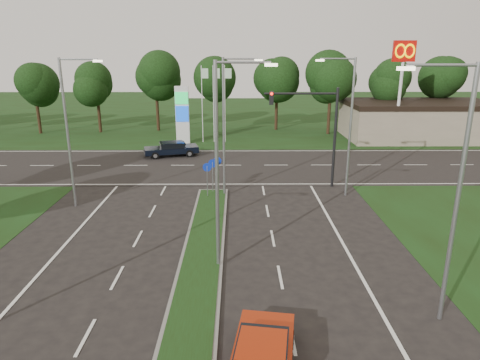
{
  "coord_description": "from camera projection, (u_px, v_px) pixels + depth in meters",
  "views": [
    {
      "loc": [
        1.65,
        -11.39,
        9.27
      ],
      "look_at": [
        1.82,
        12.26,
        2.2
      ],
      "focal_mm": 32.0,
      "sensor_mm": 36.0,
      "label": 1
    }
  ],
  "objects": [
    {
      "name": "gas_pylon",
      "position": [
        184.0,
        114.0,
        44.27
      ],
      "size": [
        5.8,
        1.26,
        8.0
      ],
      "color": "silver",
      "rests_on": "ground"
    },
    {
      "name": "streetlight_median_near",
      "position": [
        221.0,
        157.0,
        17.85
      ],
      "size": [
        2.53,
        0.22,
        9.0
      ],
      "color": "gray",
      "rests_on": "ground"
    },
    {
      "name": "ground",
      "position": [
        185.0,
        357.0,
        13.55
      ],
      "size": [
        160.0,
        160.0,
        0.0
      ],
      "primitive_type": "plane",
      "color": "black",
      "rests_on": "ground"
    },
    {
      "name": "navy_sedan",
      "position": [
        171.0,
        149.0,
        39.62
      ],
      "size": [
        5.2,
        3.19,
        1.33
      ],
      "rotation": [
        0.0,
        0.0,
        1.84
      ],
      "color": "black",
      "rests_on": "ground"
    },
    {
      "name": "mcdonalds_sign",
      "position": [
        403.0,
        66.0,
        42.03
      ],
      "size": [
        2.2,
        0.47,
        10.4
      ],
      "color": "silver",
      "rests_on": "ground"
    },
    {
      "name": "cross_road",
      "position": [
        218.0,
        165.0,
        36.55
      ],
      "size": [
        160.0,
        12.0,
        0.02
      ],
      "primitive_type": "cube",
      "color": "black",
      "rests_on": "ground"
    },
    {
      "name": "treeline_far",
      "position": [
        223.0,
        74.0,
        49.85
      ],
      "size": [
        6.0,
        6.0,
        9.9
      ],
      "color": "black",
      "rests_on": "ground"
    },
    {
      "name": "median_signs",
      "position": [
        212.0,
        169.0,
        28.77
      ],
      "size": [
        1.16,
        1.76,
        2.38
      ],
      "color": "gray",
      "rests_on": "ground"
    },
    {
      "name": "verge_far",
      "position": [
        226.0,
        115.0,
        66.25
      ],
      "size": [
        160.0,
        50.0,
        0.02
      ],
      "primitive_type": "cube",
      "color": "black",
      "rests_on": "ground"
    },
    {
      "name": "streetlight_median_far",
      "position": [
        227.0,
        120.0,
        27.43
      ],
      "size": [
        2.53,
        0.22,
        9.0
      ],
      "color": "gray",
      "rests_on": "ground"
    },
    {
      "name": "traffic_signal",
      "position": [
        317.0,
        122.0,
        29.51
      ],
      "size": [
        5.1,
        0.42,
        7.0
      ],
      "color": "black",
      "rests_on": "ground"
    },
    {
      "name": "streetlight_right_far",
      "position": [
        348.0,
        120.0,
        27.49
      ],
      "size": [
        2.53,
        0.22,
        9.0
      ],
      "rotation": [
        0.0,
        0.0,
        3.14
      ],
      "color": "gray",
      "rests_on": "ground"
    },
    {
      "name": "streetlight_left_far",
      "position": [
        70.0,
        126.0,
        25.45
      ],
      "size": [
        2.53,
        0.22,
        9.0
      ],
      "color": "gray",
      "rests_on": "ground"
    },
    {
      "name": "red_sedan",
      "position": [
        262.0,
        358.0,
        12.58
      ],
      "size": [
        2.42,
        4.55,
        1.19
      ],
      "rotation": [
        0.0,
        0.0,
        -0.16
      ],
      "color": "#9B2208",
      "rests_on": "ground"
    },
    {
      "name": "median_kerb",
      "position": [
        197.0,
        289.0,
        17.37
      ],
      "size": [
        2.0,
        26.0,
        0.12
      ],
      "primitive_type": "cube",
      "color": "slate",
      "rests_on": "ground"
    },
    {
      "name": "streetlight_right_near",
      "position": [
        454.0,
        185.0,
        14.08
      ],
      "size": [
        2.53,
        0.22,
        9.0
      ],
      "rotation": [
        0.0,
        0.0,
        3.14
      ],
      "color": "gray",
      "rests_on": "ground"
    },
    {
      "name": "commercial_building",
      "position": [
        419.0,
        120.0,
        47.63
      ],
      "size": [
        16.0,
        9.0,
        4.0
      ],
      "primitive_type": "cube",
      "color": "gray",
      "rests_on": "ground"
    }
  ]
}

